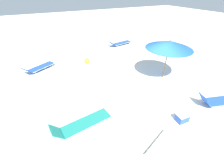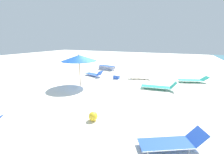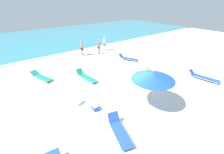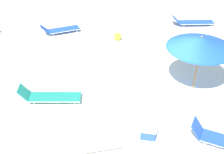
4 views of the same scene
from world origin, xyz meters
name	(u,v)px [view 1 (image 1 of 4)]	position (x,y,z in m)	size (l,w,h in m)	color
ground_plane	(149,91)	(0.00, 0.01, -0.08)	(60.00, 60.00, 0.16)	silver
beach_umbrella	(169,45)	(0.64, -1.48, 2.02)	(2.46, 2.46, 2.31)	olive
sun_lounger_under_umbrella	(81,124)	(-0.81, 3.88, 0.22)	(0.88, 2.31, 0.61)	#1E8475
sun_lounger_beside_umbrella	(38,67)	(4.86, 5.02, 0.22)	(1.51, 2.05, 0.57)	blue
sun_lounger_near_water_left	(219,100)	(-2.27, -2.07, 0.22)	(1.16, 2.08, 0.63)	blue
sun_lounger_mid_beach_solo	(158,154)	(-3.02, 2.09, 0.22)	(1.26, 2.15, 0.57)	white
sun_lounger_mid_beach_pair_a	(120,43)	(6.75, -1.95, 0.21)	(0.98, 2.39, 0.55)	blue
beach_ball	(87,61)	(4.45, 1.92, 0.19)	(0.38, 0.38, 0.38)	yellow
cooler_box	(182,117)	(-2.25, 0.18, 0.19)	(0.39, 0.52, 0.37)	blue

